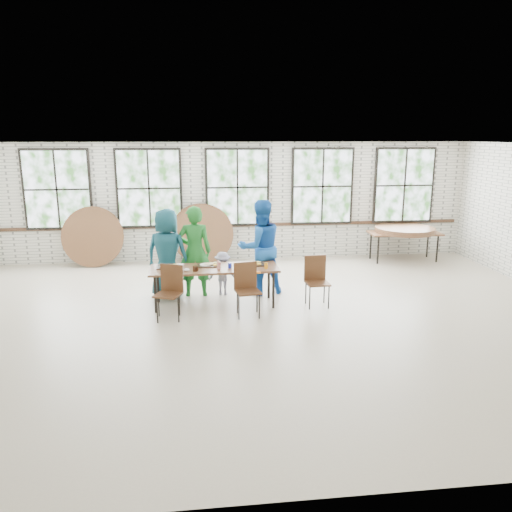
{
  "coord_description": "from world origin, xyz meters",
  "views": [
    {
      "loc": [
        -1.01,
        -8.21,
        3.14
      ],
      "look_at": [
        0.0,
        0.4,
        1.05
      ],
      "focal_mm": 35.0,
      "sensor_mm": 36.0,
      "label": 1
    }
  ],
  "objects_px": {
    "dining_table": "(214,270)",
    "chair_near_left": "(170,287)",
    "storage_table": "(404,234)",
    "chair_near_right": "(247,284)"
  },
  "relations": [
    {
      "from": "dining_table",
      "to": "chair_near_right",
      "type": "distance_m",
      "value": 0.8
    },
    {
      "from": "dining_table",
      "to": "chair_near_left",
      "type": "height_order",
      "value": "chair_near_left"
    },
    {
      "from": "dining_table",
      "to": "chair_near_right",
      "type": "bearing_deg",
      "value": -46.48
    },
    {
      "from": "dining_table",
      "to": "chair_near_left",
      "type": "distance_m",
      "value": 0.99
    },
    {
      "from": "chair_near_left",
      "to": "chair_near_right",
      "type": "xyz_separation_m",
      "value": [
        1.35,
        0.01,
        0.0
      ]
    },
    {
      "from": "chair_near_left",
      "to": "storage_table",
      "type": "bearing_deg",
      "value": 53.65
    },
    {
      "from": "chair_near_right",
      "to": "storage_table",
      "type": "distance_m",
      "value": 5.65
    },
    {
      "from": "dining_table",
      "to": "chair_near_right",
      "type": "height_order",
      "value": "chair_near_right"
    },
    {
      "from": "dining_table",
      "to": "storage_table",
      "type": "distance_m",
      "value": 5.78
    },
    {
      "from": "storage_table",
      "to": "dining_table",
      "type": "bearing_deg",
      "value": -146.71
    }
  ]
}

